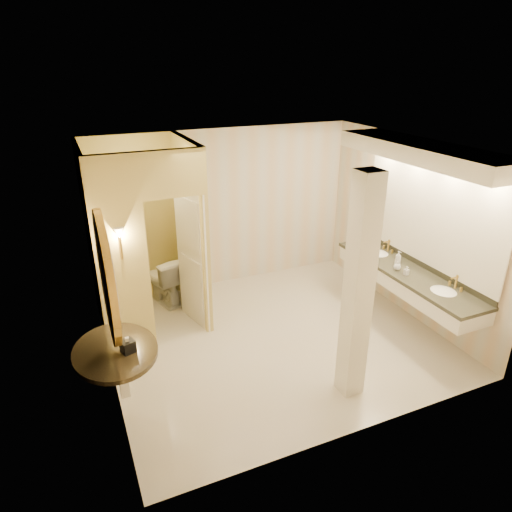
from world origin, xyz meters
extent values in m
plane|color=beige|center=(0.00, 0.00, 0.00)|extent=(4.50, 4.50, 0.00)
plane|color=white|center=(0.00, 0.00, 2.70)|extent=(4.50, 4.50, 0.00)
cube|color=beige|center=(0.00, 2.00, 1.35)|extent=(4.50, 0.02, 2.70)
cube|color=beige|center=(0.00, -2.00, 1.35)|extent=(4.50, 0.02, 2.70)
cube|color=beige|center=(-2.25, 0.00, 1.35)|extent=(0.02, 4.00, 2.70)
cube|color=beige|center=(2.25, 0.00, 1.35)|extent=(0.02, 4.00, 2.70)
cube|color=#D4C56F|center=(-0.80, 1.25, 1.35)|extent=(0.10, 1.50, 2.70)
cube|color=#D4C56F|center=(-1.93, 0.50, 1.35)|extent=(0.65, 0.10, 2.70)
cube|color=#D4C56F|center=(-1.20, 0.50, 2.40)|extent=(0.80, 0.10, 0.60)
cube|color=white|center=(-0.90, 0.89, 1.05)|extent=(0.25, 0.79, 2.10)
cylinder|color=gold|center=(-1.93, 0.43, 1.55)|extent=(0.03, 0.03, 0.30)
cone|color=white|center=(-1.93, 0.43, 1.75)|extent=(0.14, 0.14, 0.14)
cube|color=white|center=(1.95, -0.40, 0.73)|extent=(0.60, 2.59, 0.24)
cube|color=black|center=(1.95, -0.40, 0.85)|extent=(0.64, 2.63, 0.05)
cube|color=black|center=(2.23, -0.40, 0.92)|extent=(0.03, 2.59, 0.10)
ellipsoid|color=white|center=(1.95, -1.10, 0.83)|extent=(0.40, 0.44, 0.15)
cylinder|color=gold|center=(2.15, -1.10, 0.96)|extent=(0.03, 0.03, 0.22)
ellipsoid|color=white|center=(1.95, 0.30, 0.83)|extent=(0.40, 0.44, 0.15)
cylinder|color=gold|center=(2.15, 0.30, 0.96)|extent=(0.03, 0.03, 0.22)
cube|color=white|center=(2.23, -0.40, 1.70)|extent=(0.03, 2.59, 1.40)
cube|color=white|center=(1.95, -0.40, 2.59)|extent=(0.75, 2.79, 0.22)
cylinder|color=black|center=(-2.23, -0.72, 0.85)|extent=(1.10, 1.10, 0.05)
cube|color=white|center=(-2.19, -0.72, 0.55)|extent=(0.10, 0.10, 0.60)
cylinder|color=gold|center=(-2.21, -0.72, 1.70)|extent=(0.07, 1.10, 1.10)
cylinder|color=white|center=(-2.17, -0.72, 1.70)|extent=(0.02, 0.88, 0.88)
cube|color=white|center=(0.35, -1.38, 1.35)|extent=(0.25, 0.25, 2.70)
cube|color=black|center=(-2.11, -0.82, 0.94)|extent=(0.17, 0.17, 0.13)
imported|color=white|center=(-1.19, 1.67, 0.40)|extent=(0.64, 0.88, 0.81)
imported|color=beige|center=(1.83, -0.51, 0.94)|extent=(0.06, 0.06, 0.13)
imported|color=silver|center=(1.82, -0.32, 0.94)|extent=(0.12, 0.12, 0.13)
imported|color=#C6B28C|center=(1.93, -0.19, 0.99)|extent=(0.10, 0.10, 0.22)
camera|label=1|loc=(-2.47, -5.02, 3.71)|focal=32.00mm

